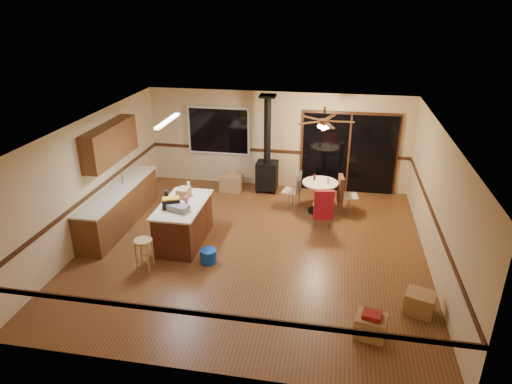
% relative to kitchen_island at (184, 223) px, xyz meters
% --- Properties ---
extents(floor, '(7.00, 7.00, 0.00)m').
position_rel_kitchen_island_xyz_m(floor, '(1.50, 0.00, -0.45)').
color(floor, brown).
rests_on(floor, ground).
extents(ceiling, '(7.00, 7.00, 0.00)m').
position_rel_kitchen_island_xyz_m(ceiling, '(1.50, 0.00, 2.15)').
color(ceiling, silver).
rests_on(ceiling, ground).
extents(wall_back, '(7.00, 0.00, 7.00)m').
position_rel_kitchen_island_xyz_m(wall_back, '(1.50, 3.50, 0.85)').
color(wall_back, '#D0B283').
rests_on(wall_back, ground).
extents(wall_front, '(7.00, 0.00, 7.00)m').
position_rel_kitchen_island_xyz_m(wall_front, '(1.50, -3.50, 0.85)').
color(wall_front, '#D0B283').
rests_on(wall_front, ground).
extents(wall_left, '(0.00, 7.00, 7.00)m').
position_rel_kitchen_island_xyz_m(wall_left, '(-2.00, 0.00, 0.85)').
color(wall_left, '#D0B283').
rests_on(wall_left, ground).
extents(wall_right, '(0.00, 7.00, 7.00)m').
position_rel_kitchen_island_xyz_m(wall_right, '(5.00, 0.00, 0.85)').
color(wall_right, '#D0B283').
rests_on(wall_right, ground).
extents(chair_rail, '(7.00, 7.00, 0.08)m').
position_rel_kitchen_island_xyz_m(chair_rail, '(1.50, 0.00, 0.55)').
color(chair_rail, '#391C0E').
rests_on(chair_rail, ground).
extents(window, '(1.72, 0.10, 1.32)m').
position_rel_kitchen_island_xyz_m(window, '(-0.10, 3.45, 1.05)').
color(window, black).
rests_on(window, ground).
extents(sliding_door, '(2.52, 0.10, 2.10)m').
position_rel_kitchen_island_xyz_m(sliding_door, '(3.40, 3.45, 0.60)').
color(sliding_door, black).
rests_on(sliding_door, ground).
extents(lower_cabinets, '(0.60, 3.00, 0.86)m').
position_rel_kitchen_island_xyz_m(lower_cabinets, '(-1.70, 0.50, -0.02)').
color(lower_cabinets, brown).
rests_on(lower_cabinets, ground).
extents(countertop, '(0.64, 3.04, 0.04)m').
position_rel_kitchen_island_xyz_m(countertop, '(-1.70, 0.50, 0.43)').
color(countertop, beige).
rests_on(countertop, lower_cabinets).
extents(upper_cabinets, '(0.35, 2.00, 0.80)m').
position_rel_kitchen_island_xyz_m(upper_cabinets, '(-1.83, 0.70, 1.45)').
color(upper_cabinets, brown).
rests_on(upper_cabinets, ground).
extents(kitchen_island, '(0.88, 1.68, 0.90)m').
position_rel_kitchen_island_xyz_m(kitchen_island, '(0.00, 0.00, 0.00)').
color(kitchen_island, '#471F11').
rests_on(kitchen_island, ground).
extents(wood_stove, '(0.55, 0.50, 2.52)m').
position_rel_kitchen_island_xyz_m(wood_stove, '(1.30, 3.05, 0.28)').
color(wood_stove, black).
rests_on(wood_stove, ground).
extents(ceiling_fan, '(0.24, 0.24, 0.55)m').
position_rel_kitchen_island_xyz_m(ceiling_fan, '(2.75, 2.01, 1.76)').
color(ceiling_fan, brown).
rests_on(ceiling_fan, ceiling).
extents(fluorescent_strip, '(0.10, 1.20, 0.04)m').
position_rel_kitchen_island_xyz_m(fluorescent_strip, '(-0.30, 0.30, 2.11)').
color(fluorescent_strip, white).
rests_on(fluorescent_strip, ceiling).
extents(toolbox_grey, '(0.47, 0.36, 0.13)m').
position_rel_kitchen_island_xyz_m(toolbox_grey, '(0.04, -0.35, 0.51)').
color(toolbox_grey, slate).
rests_on(toolbox_grey, kitchen_island).
extents(toolbox_black, '(0.40, 0.31, 0.20)m').
position_rel_kitchen_island_xyz_m(toolbox_black, '(-0.15, -0.24, 0.55)').
color(toolbox_black, black).
rests_on(toolbox_black, kitchen_island).
extents(toolbox_yellow_lid, '(0.38, 0.29, 0.03)m').
position_rel_kitchen_island_xyz_m(toolbox_yellow_lid, '(-0.15, -0.24, 0.66)').
color(toolbox_yellow_lid, gold).
rests_on(toolbox_yellow_lid, toolbox_black).
extents(box_on_island, '(0.26, 0.33, 0.21)m').
position_rel_kitchen_island_xyz_m(box_on_island, '(-0.07, 0.31, 0.55)').
color(box_on_island, '#9E7246').
rests_on(box_on_island, kitchen_island).
extents(bottle_dark, '(0.11, 0.11, 0.31)m').
position_rel_kitchen_island_xyz_m(bottle_dark, '(-0.30, -0.08, 0.60)').
color(bottle_dark, black).
rests_on(bottle_dark, kitchen_island).
extents(bottle_pink, '(0.07, 0.07, 0.22)m').
position_rel_kitchen_island_xyz_m(bottle_pink, '(0.13, -0.11, 0.55)').
color(bottle_pink, '#D84C8C').
rests_on(bottle_pink, kitchen_island).
extents(bottle_white, '(0.07, 0.07, 0.19)m').
position_rel_kitchen_island_xyz_m(bottle_white, '(-0.09, 0.72, 0.54)').
color(bottle_white, white).
rests_on(bottle_white, kitchen_island).
extents(bar_stool, '(0.40, 0.40, 0.63)m').
position_rel_kitchen_island_xyz_m(bar_stool, '(-0.41, -1.14, -0.14)').
color(bar_stool, tan).
rests_on(bar_stool, floor).
extents(blue_bucket, '(0.42, 0.42, 0.27)m').
position_rel_kitchen_island_xyz_m(blue_bucket, '(0.73, -0.70, -0.32)').
color(blue_bucket, '#0C45B5').
rests_on(blue_bucket, floor).
extents(dining_table, '(0.85, 0.85, 0.78)m').
position_rel_kitchen_island_xyz_m(dining_table, '(2.75, 2.01, 0.08)').
color(dining_table, black).
rests_on(dining_table, ground).
extents(glass_red, '(0.06, 0.06, 0.15)m').
position_rel_kitchen_island_xyz_m(glass_red, '(2.60, 2.11, 0.40)').
color(glass_red, '#590C14').
rests_on(glass_red, dining_table).
extents(glass_cream, '(0.08, 0.08, 0.14)m').
position_rel_kitchen_island_xyz_m(glass_cream, '(2.93, 1.96, 0.40)').
color(glass_cream, beige).
rests_on(glass_cream, dining_table).
extents(chair_left, '(0.47, 0.47, 0.51)m').
position_rel_kitchen_island_xyz_m(chair_left, '(2.15, 2.09, 0.14)').
color(chair_left, '#BAAA8A').
rests_on(chair_left, ground).
extents(chair_near, '(0.48, 0.52, 0.70)m').
position_rel_kitchen_island_xyz_m(chair_near, '(2.88, 1.12, 0.14)').
color(chair_near, '#BAAA8A').
rests_on(chair_near, ground).
extents(chair_right, '(0.51, 0.47, 0.70)m').
position_rel_kitchen_island_xyz_m(chair_right, '(3.27, 2.03, 0.14)').
color(chair_right, '#BAAA8A').
rests_on(chair_right, ground).
extents(box_under_window, '(0.56, 0.45, 0.45)m').
position_rel_kitchen_island_xyz_m(box_under_window, '(0.34, 2.92, -0.23)').
color(box_under_window, '#9E7246').
rests_on(box_under_window, floor).
extents(box_corner_a, '(0.54, 0.48, 0.35)m').
position_rel_kitchen_island_xyz_m(box_corner_a, '(3.77, -2.31, -0.28)').
color(box_corner_a, '#9E7246').
rests_on(box_corner_a, floor).
extents(box_corner_b, '(0.56, 0.52, 0.37)m').
position_rel_kitchen_island_xyz_m(box_corner_b, '(4.60, -1.59, -0.27)').
color(box_corner_b, '#9E7246').
rests_on(box_corner_b, floor).
extents(box_small_red, '(0.33, 0.29, 0.08)m').
position_rel_kitchen_island_xyz_m(box_small_red, '(3.77, -2.31, -0.06)').
color(box_small_red, maroon).
rests_on(box_small_red, box_corner_a).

